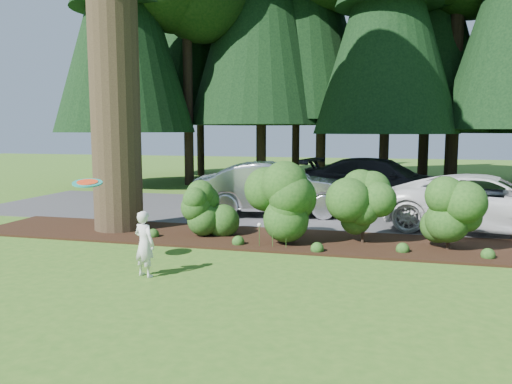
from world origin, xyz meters
TOP-DOWN VIEW (x-y plane):
  - ground at (0.00, 0.00)m, footprint 80.00×80.00m
  - mulch_bed at (0.00, 3.25)m, footprint 16.00×2.50m
  - driveway at (0.00, 7.50)m, footprint 22.00×6.00m
  - shrub_row at (0.77, 3.14)m, footprint 6.53×1.60m
  - lily_cluster at (-0.30, 2.40)m, footprint 0.69×0.09m
  - car_silver_wagon at (-1.12, 6.60)m, footprint 5.06×2.56m
  - car_white_suv at (4.62, 5.50)m, footprint 5.54×3.33m
  - car_dark_suv at (1.94, 9.80)m, footprint 5.80×3.23m
  - child at (-2.05, -0.20)m, footprint 0.50×0.41m
  - frisbee at (-3.36, 0.14)m, footprint 0.56×0.55m

SIDE VIEW (x-z plane):
  - ground at x=0.00m, z-range 0.00..0.00m
  - driveway at x=0.00m, z-range 0.00..0.03m
  - mulch_bed at x=0.00m, z-range 0.00..0.05m
  - lily_cluster at x=-0.30m, z-range 0.21..0.78m
  - child at x=-2.05m, z-range 0.00..1.18m
  - car_white_suv at x=4.62m, z-range 0.03..1.47m
  - shrub_row at x=0.77m, z-range 0.00..1.61m
  - car_dark_suv at x=1.94m, z-range 0.03..1.62m
  - car_silver_wagon at x=-1.12m, z-range 0.03..1.62m
  - frisbee at x=-3.36m, z-range 1.53..1.69m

